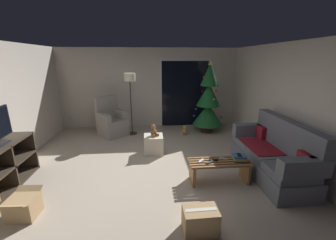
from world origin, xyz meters
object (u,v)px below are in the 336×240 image
(remote_black, at_px, (213,160))
(armchair, at_px, (111,122))
(coffee_table, at_px, (219,168))
(remote_graphite, at_px, (210,162))
(remote_white, at_px, (201,161))
(floor_lamp, at_px, (130,83))
(cell_phone, at_px, (239,155))
(media_shelf, at_px, (0,170))
(remote_silver, at_px, (224,159))
(teddy_bear_honey_by_tree, at_px, (184,131))
(ottoman, at_px, (154,144))
(cardboard_box_taped_mid_floor, at_px, (200,220))
(christmas_tree, at_px, (208,102))
(couch, at_px, (273,155))
(teddy_bear_chestnut, at_px, (154,131))
(book_stack, at_px, (240,158))
(cardboard_box_open_near_shelf, at_px, (23,207))

(remote_black, bearing_deg, armchair, -131.20)
(coffee_table, relative_size, remote_graphite, 7.05)
(remote_white, height_order, floor_lamp, floor_lamp)
(cell_phone, bearing_deg, media_shelf, -171.71)
(remote_silver, xyz_separation_m, teddy_bear_honey_by_tree, (-0.32, 2.46, -0.29))
(media_shelf, bearing_deg, ottoman, 25.96)
(armchair, bearing_deg, cell_phone, -44.90)
(coffee_table, xyz_separation_m, remote_graphite, (-0.20, -0.05, 0.15))
(remote_black, height_order, cardboard_box_taped_mid_floor, remote_black)
(cell_phone, relative_size, christmas_tree, 0.07)
(christmas_tree, bearing_deg, couch, -77.71)
(remote_white, distance_m, ottoman, 1.57)
(coffee_table, height_order, remote_black, remote_black)
(remote_silver, height_order, cell_phone, cell_phone)
(teddy_bear_chestnut, bearing_deg, book_stack, -41.67)
(coffee_table, relative_size, book_stack, 4.05)
(remote_silver, height_order, remote_white, same)
(remote_black, relative_size, media_shelf, 0.11)
(armchair, relative_size, teddy_bear_honey_by_tree, 3.96)
(remote_graphite, xyz_separation_m, floor_lamp, (-1.56, 2.77, 1.09))
(book_stack, xyz_separation_m, christmas_tree, (0.16, 2.78, 0.48))
(book_stack, bearing_deg, floor_lamp, 127.78)
(remote_black, bearing_deg, christmas_tree, 175.53)
(coffee_table, height_order, teddy_bear_honey_by_tree, coffee_table)
(floor_lamp, height_order, cardboard_box_taped_mid_floor, floor_lamp)
(media_shelf, distance_m, cardboard_box_open_near_shelf, 1.04)
(remote_white, xyz_separation_m, ottoman, (-0.82, 1.32, -0.20))
(couch, xyz_separation_m, cardboard_box_open_near_shelf, (-4.13, -0.79, -0.24))
(book_stack, bearing_deg, remote_silver, 161.75)
(ottoman, bearing_deg, cardboard_box_open_near_shelf, -133.55)
(remote_black, relative_size, christmas_tree, 0.07)
(floor_lamp, xyz_separation_m, cardboard_box_taped_mid_floor, (1.15, -3.85, -1.34))
(christmas_tree, height_order, teddy_bear_honey_by_tree, christmas_tree)
(christmas_tree, bearing_deg, teddy_bear_honey_by_tree, -162.53)
(remote_white, distance_m, cell_phone, 0.69)
(remote_white, xyz_separation_m, cell_phone, (0.68, -0.02, 0.10))
(remote_graphite, distance_m, floor_lamp, 3.37)
(coffee_table, relative_size, floor_lamp, 0.62)
(remote_white, xyz_separation_m, floor_lamp, (-1.43, 2.71, 1.09))
(remote_silver, relative_size, teddy_bear_chestnut, 0.55)
(floor_lamp, height_order, ottoman, floor_lamp)
(remote_white, relative_size, ottoman, 0.35)
(armchair, relative_size, media_shelf, 0.81)
(armchair, bearing_deg, remote_graphite, -51.82)
(cardboard_box_open_near_shelf, bearing_deg, remote_silver, 12.86)
(christmas_tree, height_order, media_shelf, christmas_tree)
(couch, xyz_separation_m, book_stack, (-0.73, -0.16, 0.06))
(ottoman, relative_size, cardboard_box_taped_mid_floor, 0.98)
(book_stack, xyz_separation_m, teddy_bear_chestnut, (-1.51, 1.34, 0.09))
(cardboard_box_open_near_shelf, bearing_deg, couch, 10.85)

